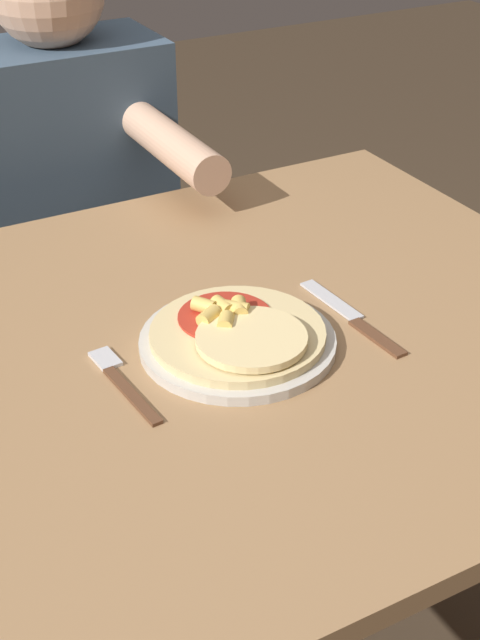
{
  "coord_description": "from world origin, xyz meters",
  "views": [
    {
      "loc": [
        -0.46,
        -0.88,
        1.41
      ],
      "look_at": [
        0.0,
        -0.03,
        0.8
      ],
      "focal_mm": 50.0,
      "sensor_mm": 36.0,
      "label": 1
    }
  ],
  "objects_px": {
    "dining_table": "(228,404)",
    "fork": "(121,380)",
    "plate": "(240,341)",
    "pizza": "(241,331)",
    "person_diner": "(71,187)",
    "knife": "(353,318)"
  },
  "relations": [
    {
      "from": "dining_table",
      "to": "person_diner",
      "type": "relative_size",
      "value": 0.94
    },
    {
      "from": "plate",
      "to": "person_diner",
      "type": "xyz_separation_m",
      "value": [
        0.03,
        0.75,
        -0.08
      ]
    },
    {
      "from": "pizza",
      "to": "knife",
      "type": "relative_size",
      "value": 1.03
    },
    {
      "from": "plate",
      "to": "knife",
      "type": "bearing_deg",
      "value": -5.77
    },
    {
      "from": "pizza",
      "to": "person_diner",
      "type": "distance_m",
      "value": 0.76
    },
    {
      "from": "pizza",
      "to": "person_diner",
      "type": "relative_size",
      "value": 0.2
    },
    {
      "from": "dining_table",
      "to": "fork",
      "type": "distance_m",
      "value": 0.2
    },
    {
      "from": "dining_table",
      "to": "fork",
      "type": "bearing_deg",
      "value": -170.37
    },
    {
      "from": "knife",
      "to": "person_diner",
      "type": "relative_size",
      "value": 0.19
    },
    {
      "from": "pizza",
      "to": "person_diner",
      "type": "xyz_separation_m",
      "value": [
        0.03,
        0.76,
        -0.1
      ]
    },
    {
      "from": "dining_table",
      "to": "plate",
      "type": "relative_size",
      "value": 4.28
    },
    {
      "from": "fork",
      "to": "person_diner",
      "type": "height_order",
      "value": "person_diner"
    },
    {
      "from": "pizza",
      "to": "knife",
      "type": "bearing_deg",
      "value": -4.55
    },
    {
      "from": "fork",
      "to": "person_diner",
      "type": "distance_m",
      "value": 0.78
    },
    {
      "from": "plate",
      "to": "pizza",
      "type": "relative_size",
      "value": 1.12
    },
    {
      "from": "pizza",
      "to": "dining_table",
      "type": "bearing_deg",
      "value": 95.1
    },
    {
      "from": "plate",
      "to": "pizza",
      "type": "bearing_deg",
      "value": -100.37
    },
    {
      "from": "dining_table",
      "to": "pizza",
      "type": "relative_size",
      "value": 4.8
    },
    {
      "from": "fork",
      "to": "plate",
      "type": "bearing_deg",
      "value": -0.25
    },
    {
      "from": "fork",
      "to": "knife",
      "type": "xyz_separation_m",
      "value": [
        0.33,
        -0.02,
        -0.0
      ]
    },
    {
      "from": "person_diner",
      "to": "knife",
      "type": "bearing_deg",
      "value": -79.64
    },
    {
      "from": "plate",
      "to": "knife",
      "type": "distance_m",
      "value": 0.17
    }
  ]
}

